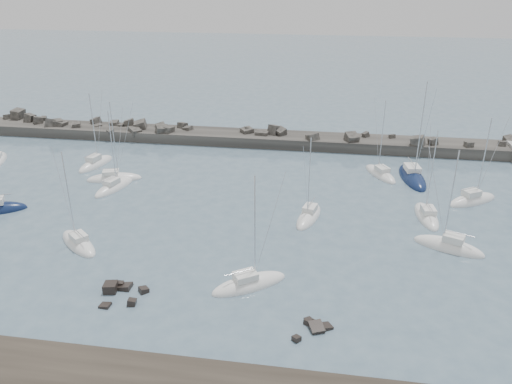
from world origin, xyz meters
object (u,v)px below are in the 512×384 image
Objects in this scene: sailboat_3 at (114,188)px; sailboat_6 at (309,217)px; sailboat_10 at (426,216)px; sailboat_7 at (249,284)px; sailboat_8 at (412,178)px; sailboat_12 at (472,201)px; sailboat_4 at (114,179)px; sailboat_13 at (380,174)px; sailboat_14 at (96,164)px; sailboat_9 at (449,247)px; sailboat_5 at (79,244)px.

sailboat_3 is 1.03× the size of sailboat_6.
sailboat_10 is at bearing 9.56° from sailboat_6.
sailboat_7 is (22.77, -20.33, -0.00)m from sailboat_3.
sailboat_8 reaches higher than sailboat_12.
sailboat_4 reaches higher than sailboat_6.
sailboat_13 reaches higher than sailboat_3.
sailboat_8 is at bearing 134.41° from sailboat_12.
sailboat_13 is at bearing 109.33° from sailboat_10.
sailboat_12 reaches higher than sailboat_6.
sailboat_12 is at bearing 42.07° from sailboat_7.
sailboat_4 is 1.01× the size of sailboat_14.
sailboat_12 is at bearing 67.49° from sailboat_9.
sailboat_12 is (21.20, 8.14, 0.01)m from sailboat_6.
sailboat_7 is 34.57m from sailboat_13.
sailboat_4 reaches higher than sailboat_14.
sailboat_10 is at bearing -7.26° from sailboat_4.
sailboat_12 is (26.12, 23.57, 0.02)m from sailboat_7.
sailboat_7 reaches higher than sailboat_14.
sailboat_9 is at bearing -80.32° from sailboat_10.
sailboat_6 is 22.71m from sailboat_12.
sailboat_3 is 0.99× the size of sailboat_13.
sailboat_3 is 0.76× the size of sailboat_8.
sailboat_9 reaches higher than sailboat_3.
sailboat_10 is at bearing -89.26° from sailboat_8.
sailboat_3 is 42.26m from sailboat_10.
sailboat_12 is (50.21, 0.15, 0.03)m from sailboat_4.
sailboat_4 reaches higher than sailboat_9.
sailboat_8 reaches higher than sailboat_5.
sailboat_8 reaches higher than sailboat_4.
sailboat_9 is at bearing 7.84° from sailboat_5.
sailboat_4 is (-1.32, 3.09, -0.01)m from sailboat_3.
sailboat_3 reaches higher than sailboat_6.
sailboat_3 is 30.52m from sailboat_7.
sailboat_8 is at bearing 94.06° from sailboat_9.
sailboat_14 is at bearing 160.13° from sailboat_9.
sailboat_5 is 27.29m from sailboat_6.
sailboat_7 is 1.04× the size of sailboat_10.
sailboat_8 is 12.71m from sailboat_10.
sailboat_4 is 1.04× the size of sailboat_13.
sailboat_10 is (42.19, -2.45, -0.00)m from sailboat_3.
sailboat_4 is 1.01× the size of sailboat_9.
sailboat_14 is (-48.79, 10.67, 0.02)m from sailboat_10.
sailboat_3 is at bearing 99.32° from sailboat_5.
sailboat_3 is at bearing 176.67° from sailboat_10.
sailboat_7 is (24.09, -23.42, 0.01)m from sailboat_4.
sailboat_4 is at bearing 135.82° from sailboat_7.
sailboat_3 is at bearing 167.21° from sailboat_9.
sailboat_6 is 0.93× the size of sailboat_9.
sailboat_4 is at bearing -170.62° from sailboat_8.
sailboat_13 is at bearing 64.81° from sailboat_7.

